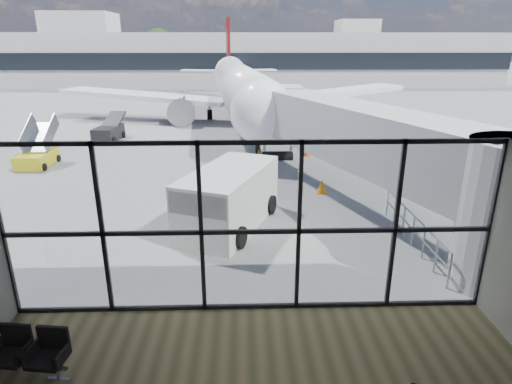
{
  "coord_description": "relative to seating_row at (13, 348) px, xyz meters",
  "views": [
    {
      "loc": [
        -0.16,
        -9.61,
        6.6
      ],
      "look_at": [
        0.24,
        3.0,
        2.19
      ],
      "focal_mm": 30.0,
      "sensor_mm": 36.0,
      "label": 1
    }
  ],
  "objects": [
    {
      "name": "ground",
      "position": [
        4.98,
        42.14,
        -0.59
      ],
      "size": [
        220.0,
        220.0,
        0.0
      ],
      "primitive_type": "plane",
      "color": "slate",
      "rests_on": "ground"
    },
    {
      "name": "lounge_shell",
      "position": [
        4.98,
        -2.66,
        2.06
      ],
      "size": [
        12.02,
        8.01,
        4.51
      ],
      "color": "brown",
      "rests_on": "ground"
    },
    {
      "name": "glass_curtain_wall",
      "position": [
        4.98,
        2.14,
        1.66
      ],
      "size": [
        12.1,
        0.12,
        4.5
      ],
      "color": "white",
      "rests_on": "ground"
    },
    {
      "name": "jet_bridge",
      "position": [
        9.88,
        9.21,
        2.17
      ],
      "size": [
        8.0,
        16.5,
        4.33
      ],
      "color": "#AAACAF",
      "rests_on": "ground"
    },
    {
      "name": "apron_railing",
      "position": [
        10.58,
        5.64,
        0.13
      ],
      "size": [
        0.06,
        5.46,
        1.11
      ],
      "color": "gray",
      "rests_on": "ground"
    },
    {
      "name": "far_terminal",
      "position": [
        4.4,
        64.11,
        3.62
      ],
      "size": [
        80.0,
        12.2,
        11.0
      ],
      "color": "silver",
      "rests_on": "ground"
    },
    {
      "name": "tree_1",
      "position": [
        -34.02,
        74.14,
        4.67
      ],
      "size": [
        5.61,
        5.61,
        8.07
      ],
      "color": "#382619",
      "rests_on": "ground"
    },
    {
      "name": "tree_2",
      "position": [
        -28.02,
        74.14,
        5.29
      ],
      "size": [
        6.27,
        6.27,
        9.03
      ],
      "color": "#382619",
      "rests_on": "ground"
    },
    {
      "name": "tree_3",
      "position": [
        -22.02,
        74.14,
        4.04
      ],
      "size": [
        4.95,
        4.95,
        7.12
      ],
      "color": "#382619",
      "rests_on": "ground"
    },
    {
      "name": "tree_4",
      "position": [
        -16.02,
        74.14,
        4.67
      ],
      "size": [
        5.61,
        5.61,
        8.07
      ],
      "color": "#382619",
      "rests_on": "ground"
    },
    {
      "name": "tree_5",
      "position": [
        -10.02,
        74.14,
        5.29
      ],
      "size": [
        6.27,
        6.27,
        9.03
      ],
      "color": "#382619",
      "rests_on": "ground"
    },
    {
      "name": "seating_row",
      "position": [
        0.0,
        0.0,
        0.0
      ],
      "size": [
        2.38,
        0.95,
        1.06
      ],
      "rotation": [
        0.0,
        0.0,
        -0.13
      ],
      "color": "gray",
      "rests_on": "ground"
    },
    {
      "name": "airliner",
      "position": [
        4.53,
        32.52,
        2.31
      ],
      "size": [
        31.74,
        36.85,
        9.49
      ],
      "rotation": [
        0.0,
        0.0,
        0.09
      ],
      "color": "white",
      "rests_on": "ground"
    },
    {
      "name": "service_van",
      "position": [
        4.23,
        7.48,
        0.54
      ],
      "size": [
        3.95,
        5.52,
        2.2
      ],
      "rotation": [
        0.0,
        0.0,
        -0.39
      ],
      "color": "silver",
      "rests_on": "ground"
    },
    {
      "name": "belt_loader",
      "position": [
        -4.68,
        22.86,
        0.01
      ],
      "size": [
        1.76,
        3.95,
        1.78
      ],
      "rotation": [
        0.0,
        0.0,
        -0.08
      ],
      "color": "black",
      "rests_on": "ground"
    },
    {
      "name": "mobile_stairs",
      "position": [
        -6.76,
        16.3,
        -0.06
      ],
      "size": [
        1.69,
        3.11,
        2.17
      ],
      "rotation": [
        0.0,
        0.0,
        -0.01
      ],
      "color": "gold",
      "rests_on": "ground"
    },
    {
      "name": "traffic_cone_a",
      "position": [
        5.78,
        17.5,
        -0.31
      ],
      "size": [
        0.41,
        0.41,
        0.59
      ],
      "color": "orange",
      "rests_on": "ground"
    },
    {
      "name": "traffic_cone_b",
      "position": [
        8.46,
        11.16,
        -0.26
      ],
      "size": [
        0.48,
        0.48,
        0.69
      ],
      "color": "orange",
      "rests_on": "ground"
    },
    {
      "name": "traffic_cone_c",
      "position": [
        8.75,
        18.04,
        -0.3
      ],
      "size": [
        0.42,
        0.42,
        0.6
      ],
      "color": "#E1400B",
      "rests_on": "ground"
    }
  ]
}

